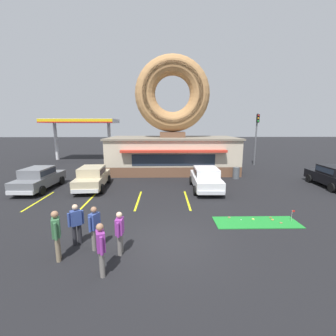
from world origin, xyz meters
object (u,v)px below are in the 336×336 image
Objects in this scene: putting_flag_pin at (293,213)px; pedestrian_beanie_man at (120,231)px; traffic_light_pole at (257,133)px; trash_bin at (236,173)px; car_black at (333,176)px; pedestrian_clipboard_woman at (76,223)px; car_white at (206,178)px; pedestrian_hooded_kid at (95,226)px; pedestrian_leather_jacket_man at (57,233)px; golf_ball at (241,220)px; pedestrian_blue_sweater_man at (101,247)px; car_champagne at (92,177)px; car_grey at (39,178)px.

pedestrian_beanie_man reaches higher than putting_flag_pin.
trash_bin is at bearing -122.93° from traffic_light_pole.
car_black is 2.98× the size of pedestrian_beanie_man.
pedestrian_clipboard_woman is at bearing -168.75° from putting_flag_pin.
pedestrian_clipboard_woman is at bearing -130.59° from car_white.
car_white is at bearing 54.54° from pedestrian_hooded_kid.
traffic_light_pole is at bearing 102.55° from car_black.
pedestrian_hooded_kid is 1.26m from pedestrian_leather_jacket_man.
traffic_light_pole is at bearing 66.15° from golf_ball.
pedestrian_beanie_man is (1.77, -0.67, -0.03)m from pedestrian_clipboard_woman.
pedestrian_leather_jacket_man reaches higher than pedestrian_blue_sweater_man.
pedestrian_clipboard_woman is (-15.76, -7.77, 0.01)m from car_black.
golf_ball is at bearing -106.08° from trash_bin.
pedestrian_leather_jacket_man is at bearing -151.23° from car_black.
putting_flag_pin is 0.12× the size of car_black.
pedestrian_clipboard_woman is at bearing 76.00° from pedestrian_leather_jacket_man.
pedestrian_beanie_man is at bearing -119.40° from car_white.
pedestrian_blue_sweater_man is (3.25, -9.67, 0.06)m from car_champagne.
car_grey is at bearing 126.41° from pedestrian_blue_sweater_man.
car_white is 10.62m from pedestrian_leather_jacket_man.
putting_flag_pin is 10.11m from pedestrian_leather_jacket_man.
traffic_light_pole is (4.17, 6.44, 3.21)m from trash_bin.
car_champagne is 8.99m from pedestrian_leather_jacket_man.
pedestrian_leather_jacket_man is at bearing -80.01° from car_champagne.
traffic_light_pole is at bearing 30.81° from car_champagne.
car_champagne is 18.27m from traffic_light_pole.
car_champagne is 4.78× the size of trash_bin.
pedestrian_hooded_kid reaches higher than car_champagne.
car_grey is (-12.52, 5.52, 0.82)m from golf_ball.
car_grey is at bearing -153.57° from traffic_light_pole.
pedestrian_leather_jacket_man reaches higher than pedestrian_clipboard_woman.
car_black is 0.80× the size of traffic_light_pole.
pedestrian_hooded_kid is 0.28× the size of traffic_light_pole.
putting_flag_pin is at bearing 18.44° from pedestrian_beanie_man.
car_grey is 3.68m from car_champagne.
golf_ball is 16.86m from traffic_light_pole.
pedestrian_beanie_man is at bearing -124.37° from trash_bin.
car_white is at bearing 97.97° from golf_ball.
traffic_light_pole reaches higher than trash_bin.
pedestrian_beanie_man is at bearing 73.85° from pedestrian_blue_sweater_man.
pedestrian_leather_jacket_man is (-1.06, -0.66, 0.07)m from pedestrian_hooded_kid.
trash_bin is (3.23, 3.30, -0.37)m from car_white.
golf_ball is 7.96m from pedestrian_leather_jacket_man.
pedestrian_clipboard_woman is 1.65× the size of trash_bin.
car_white is (-3.13, 5.47, 0.43)m from putting_flag_pin.
pedestrian_beanie_man is at bearing -152.77° from golf_ball.
car_white is 9.67m from pedestrian_clipboard_woman.
traffic_light_pole is (7.40, 9.74, 2.84)m from car_white.
pedestrian_blue_sweater_man is 0.29× the size of traffic_light_pole.
pedestrian_leather_jacket_man is 0.30× the size of traffic_light_pole.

